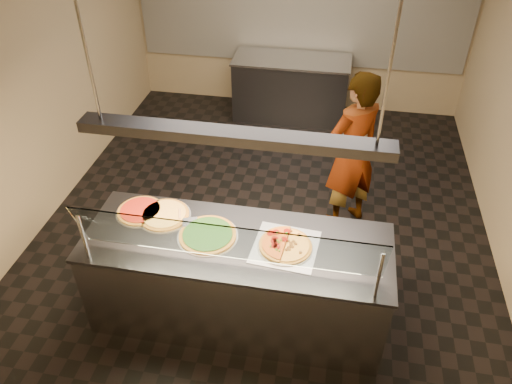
% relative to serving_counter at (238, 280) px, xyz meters
% --- Properties ---
extents(ground, '(5.00, 6.00, 0.02)m').
position_rel_serving_counter_xyz_m(ground, '(0.03, 1.41, -0.48)').
color(ground, black).
rests_on(ground, ground).
extents(wall_back, '(5.00, 0.02, 3.00)m').
position_rel_serving_counter_xyz_m(wall_back, '(0.03, 4.42, 1.03)').
color(wall_back, '#9D8865').
rests_on(wall_back, ground).
extents(wall_front, '(5.00, 0.02, 3.00)m').
position_rel_serving_counter_xyz_m(wall_front, '(0.03, -1.60, 1.03)').
color(wall_front, '#9D8865').
rests_on(wall_front, ground).
extents(wall_left, '(0.02, 6.00, 3.00)m').
position_rel_serving_counter_xyz_m(wall_left, '(-2.48, 1.41, 1.03)').
color(wall_left, '#9D8865').
rests_on(wall_left, ground).
extents(tile_band, '(4.90, 0.02, 1.20)m').
position_rel_serving_counter_xyz_m(tile_band, '(0.03, 4.39, 0.83)').
color(tile_band, silver).
rests_on(tile_band, wall_back).
extents(serving_counter, '(2.60, 0.94, 0.93)m').
position_rel_serving_counter_xyz_m(serving_counter, '(0.00, 0.00, 0.00)').
color(serving_counter, '#B7B7BC').
rests_on(serving_counter, ground).
extents(sneeze_guard, '(2.36, 0.18, 0.54)m').
position_rel_serving_counter_xyz_m(sneeze_guard, '(-0.00, -0.34, 0.76)').
color(sneeze_guard, '#B7B7BC').
rests_on(sneeze_guard, serving_counter).
extents(perforated_tray, '(0.56, 0.56, 0.01)m').
position_rel_serving_counter_xyz_m(perforated_tray, '(0.41, 0.00, 0.47)').
color(perforated_tray, silver).
rests_on(perforated_tray, serving_counter).
extents(half_pizza_pepperoni, '(0.26, 0.45, 0.05)m').
position_rel_serving_counter_xyz_m(half_pizza_pepperoni, '(0.31, 0.00, 0.50)').
color(half_pizza_pepperoni, brown).
rests_on(half_pizza_pepperoni, perforated_tray).
extents(half_pizza_sausage, '(0.25, 0.45, 0.04)m').
position_rel_serving_counter_xyz_m(half_pizza_sausage, '(0.51, 0.00, 0.49)').
color(half_pizza_sausage, brown).
rests_on(half_pizza_sausage, perforated_tray).
extents(pizza_spinach, '(0.52, 0.52, 0.03)m').
position_rel_serving_counter_xyz_m(pizza_spinach, '(-0.25, 0.02, 0.48)').
color(pizza_spinach, silver).
rests_on(pizza_spinach, serving_counter).
extents(pizza_cheese, '(0.47, 0.47, 0.03)m').
position_rel_serving_counter_xyz_m(pizza_cheese, '(-0.70, 0.21, 0.48)').
color(pizza_cheese, silver).
rests_on(pizza_cheese, serving_counter).
extents(pizza_tomato, '(0.44, 0.44, 0.03)m').
position_rel_serving_counter_xyz_m(pizza_tomato, '(-0.93, 0.23, 0.48)').
color(pizza_tomato, silver).
rests_on(pizza_tomato, serving_counter).
extents(pizza_spatula, '(0.23, 0.22, 0.02)m').
position_rel_serving_counter_xyz_m(pizza_spatula, '(-0.51, 0.19, 0.49)').
color(pizza_spatula, '#B7B7BC').
rests_on(pizza_spatula, pizza_spinach).
extents(prep_table, '(1.72, 0.74, 0.93)m').
position_rel_serving_counter_xyz_m(prep_table, '(-0.02, 3.96, 0.00)').
color(prep_table, '#35353A').
rests_on(prep_table, ground).
extents(worker, '(0.79, 0.77, 1.83)m').
position_rel_serving_counter_xyz_m(worker, '(0.91, 1.58, 0.45)').
color(worker, black).
rests_on(worker, ground).
extents(heat_lamp_housing, '(2.30, 0.18, 0.08)m').
position_rel_serving_counter_xyz_m(heat_lamp_housing, '(-0.00, -0.00, 1.48)').
color(heat_lamp_housing, '#35353A').
rests_on(heat_lamp_housing, ceiling).
extents(lamp_rod_left, '(0.02, 0.02, 1.01)m').
position_rel_serving_counter_xyz_m(lamp_rod_left, '(-1.00, -0.00, 2.03)').
color(lamp_rod_left, '#B7B7BC').
rests_on(lamp_rod_left, ceiling).
extents(lamp_rod_right, '(0.02, 0.02, 1.01)m').
position_rel_serving_counter_xyz_m(lamp_rod_right, '(1.00, -0.00, 2.03)').
color(lamp_rod_right, '#B7B7BC').
rests_on(lamp_rod_right, ceiling).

